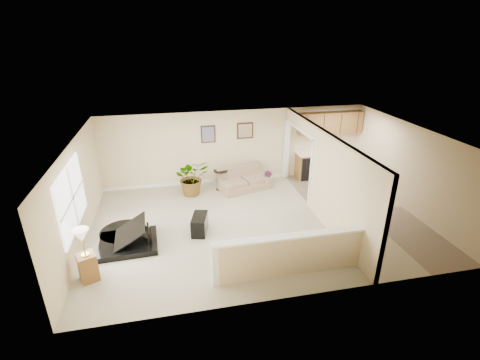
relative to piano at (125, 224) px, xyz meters
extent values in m
plane|color=#B1AA8A|center=(3.45, 0.33, -0.55)|extent=(9.00, 9.00, 0.00)
cube|color=beige|center=(3.45, 3.33, 0.70)|extent=(9.00, 0.04, 2.50)
cube|color=beige|center=(3.45, -2.67, 0.70)|extent=(9.00, 0.04, 2.50)
cube|color=beige|center=(-1.05, 0.33, 0.70)|extent=(0.04, 6.00, 2.50)
cube|color=beige|center=(7.95, 0.33, 0.70)|extent=(0.04, 6.00, 2.50)
cube|color=white|center=(3.45, 0.33, 1.95)|extent=(9.00, 6.00, 0.04)
cube|color=tan|center=(6.60, 0.33, -0.55)|extent=(2.70, 6.00, 0.01)
cube|color=beige|center=(5.25, -0.87, 0.70)|extent=(0.12, 3.60, 2.50)
cube|color=beige|center=(5.25, 2.11, 1.75)|extent=(0.12, 2.35, 0.40)
cube|color=beige|center=(3.60, -1.97, -0.07)|extent=(3.30, 0.12, 0.95)
cube|color=white|center=(3.60, -1.97, 0.42)|extent=(3.40, 0.22, 0.05)
cube|color=white|center=(1.95, -1.97, -0.05)|extent=(0.14, 0.14, 1.00)
cube|color=white|center=(-1.03, -0.17, 0.90)|extent=(0.05, 2.15, 1.45)
cube|color=#331C12|center=(2.50, 3.31, 1.20)|extent=(0.48, 0.03, 0.58)
cube|color=#955F7D|center=(2.50, 3.29, 1.20)|extent=(0.40, 0.01, 0.50)
cube|color=#331C12|center=(3.75, 3.31, 1.25)|extent=(0.55, 0.03, 0.55)
cube|color=silver|center=(3.75, 3.29, 1.25)|extent=(0.46, 0.01, 0.46)
cube|color=#996532|center=(6.75, 3.03, -0.10)|extent=(2.30, 0.60, 0.90)
cube|color=white|center=(6.75, 3.03, 0.37)|extent=(2.36, 0.65, 0.04)
cube|color=black|center=(5.95, 3.03, -0.12)|extent=(0.60, 0.60, 0.84)
cube|color=#996532|center=(6.75, 3.15, 1.40)|extent=(2.30, 0.35, 0.75)
cube|color=black|center=(0.04, -0.13, 0.19)|extent=(1.44, 1.26, 0.29)
cylinder|color=black|center=(-0.11, 0.39, 0.19)|extent=(1.18, 1.18, 0.29)
cube|color=white|center=(0.86, -0.13, 0.15)|extent=(0.25, 0.96, 0.02)
cube|color=black|center=(-0.06, -0.04, 0.44)|extent=(1.14, 1.15, 0.65)
cube|color=black|center=(1.83, 0.14, -0.31)|extent=(0.53, 0.78, 0.48)
cube|color=tan|center=(3.55, 2.58, -0.32)|extent=(1.83, 1.34, 0.46)
cube|color=tan|center=(3.55, 2.93, 0.15)|extent=(1.64, 0.66, 0.48)
cube|color=tan|center=(2.83, 2.58, 0.00)|extent=(0.44, 0.95, 0.17)
cube|color=tan|center=(4.27, 2.58, 0.00)|extent=(0.44, 0.95, 0.17)
cylinder|color=black|center=(2.79, 2.69, -0.54)|extent=(0.34, 0.34, 0.03)
cylinder|color=black|center=(2.79, 2.69, -0.21)|extent=(0.03, 0.03, 0.66)
cylinder|color=black|center=(2.79, 2.69, 0.12)|extent=(0.47, 0.47, 0.03)
cylinder|color=black|center=(1.84, 2.51, -0.43)|extent=(0.34, 0.34, 0.24)
imported|color=#164715|center=(1.84, 2.51, 0.05)|extent=(1.21, 1.09, 1.19)
cylinder|color=black|center=(4.37, 2.51, -0.44)|extent=(0.30, 0.30, 0.21)
imported|color=#164715|center=(4.37, 2.51, -0.26)|extent=(0.38, 0.38, 0.58)
cube|color=#996532|center=(-0.67, -1.25, -0.24)|extent=(0.47, 0.47, 0.62)
cylinder|color=gold|center=(-0.67, -1.25, 0.08)|extent=(0.17, 0.17, 0.02)
cylinder|color=gold|center=(-0.67, -1.25, 0.29)|extent=(0.03, 0.03, 0.41)
cone|color=beige|center=(-0.67, -1.25, 0.55)|extent=(0.33, 0.33, 0.27)
camera|label=1|loc=(1.25, -7.79, 4.39)|focal=26.00mm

